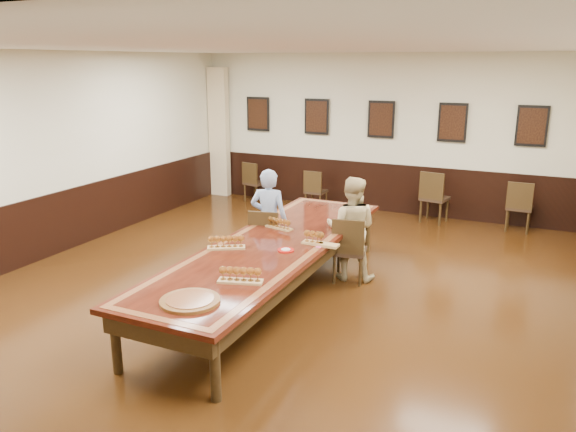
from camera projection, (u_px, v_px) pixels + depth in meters
The scene contains 23 objects.
floor at pixel (272, 298), 7.47m from camera, with size 8.00×10.00×0.02m, color black.
ceiling at pixel (270, 46), 6.60m from camera, with size 8.00×10.00×0.02m, color white.
wall_back at pixel (381, 134), 11.41m from camera, with size 8.00×0.02×3.20m, color beige.
wall_left at pixel (39, 157), 8.67m from camera, with size 0.02×10.00×3.20m, color beige.
chair_man at pixel (267, 239), 8.33m from camera, with size 0.45×0.49×0.96m, color #2F2015, non-canonical shape.
chair_woman at pixel (350, 249), 7.92m from camera, with size 0.45×0.49×0.95m, color #2F2015, non-canonical shape.
spare_chair_a at pixel (255, 182), 12.46m from camera, with size 0.42×0.45×0.89m, color #2F2015, non-canonical shape.
spare_chair_b at pixel (316, 190), 11.74m from camera, with size 0.40×0.44×0.85m, color #2F2015, non-canonical shape.
spare_chair_c at pixel (435, 197), 10.83m from camera, with size 0.47×0.52×1.01m, color #2F2015, non-canonical shape.
spare_chair_d at pixel (519, 206), 10.28m from camera, with size 0.44×0.48×0.94m, color #2F2015, non-canonical shape.
person_man at pixel (269, 219), 8.35m from camera, with size 0.56×0.37×1.52m, color #466EB0.
person_woman at pixel (351, 228), 7.94m from camera, with size 0.74×0.58×1.49m, color tan.
pink_phone at pixel (319, 246), 7.16m from camera, with size 0.07×0.13×0.01m, color #FB5393.
curtain at pixel (219, 133), 12.81m from camera, with size 0.45×0.18×2.90m, color beige.
wainscoting at pixel (272, 262), 7.33m from camera, with size 8.00×10.00×1.00m.
conference_table at pixel (272, 254), 7.30m from camera, with size 1.40×5.00×0.76m.
posters at pixel (381, 119), 11.27m from camera, with size 6.14×0.04×0.74m.
flight_a at pixel (279, 224), 7.90m from camera, with size 0.44×0.23×0.16m.
flight_b at pixel (318, 239), 7.20m from camera, with size 0.48×0.15×0.18m.
flight_c at pixel (226, 243), 7.05m from camera, with size 0.48×0.36×0.18m.
flight_d at pixel (240, 276), 5.97m from camera, with size 0.50×0.28×0.18m.
red_plate_grp at pixel (286, 250), 6.99m from camera, with size 0.21×0.21×0.03m.
carved_platter at pixel (190, 301), 5.49m from camera, with size 0.62×0.62×0.05m.
Camera 1 is at (3.10, -6.17, 3.04)m, focal length 35.00 mm.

